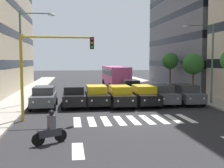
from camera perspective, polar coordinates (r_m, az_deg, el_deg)
name	(u,v)px	position (r m, az deg, el deg)	size (l,w,h in m)	color
ground_plane	(133,120)	(17.74, 4.50, -7.54)	(180.00, 180.00, 0.00)	#262628
crosswalk_markings	(133,120)	(17.74, 4.50, -7.53)	(7.65, 2.80, 0.01)	silver
lane_arrow_1	(78,151)	(12.00, -7.19, -13.70)	(0.50, 2.20, 0.01)	silver
car_0	(186,94)	(24.79, 15.19, -2.05)	(2.02, 4.44, 1.72)	#474C51
car_1	(162,94)	(24.13, 10.36, -2.15)	(2.02, 4.44, 1.72)	#474C51
car_2	(144,95)	(23.22, 6.78, -2.38)	(2.02, 4.44, 1.72)	black
car_3	(120,96)	(22.69, 1.71, -2.52)	(2.02, 4.44, 1.72)	black
car_4	(97,96)	(22.89, -3.25, -2.46)	(2.02, 4.44, 1.72)	black
car_5	(74,96)	(22.82, -8.00, -2.52)	(2.02, 4.44, 1.72)	black
car_6	(44,97)	(22.79, -14.08, -2.63)	(2.02, 4.44, 1.72)	#474C51
car_row2_0	(131,88)	(29.56, 3.92, -0.79)	(2.02, 4.44, 1.72)	black
bus_behind_traffic	(115,75)	(38.06, 0.67, 1.98)	(2.78, 10.50, 3.00)	#DB5193
motorcycle_with_rider	(50,130)	(12.97, -12.82, -9.40)	(1.55, 0.88, 1.57)	black
traffic_light_gantry	(43,62)	(17.71, -14.24, 4.44)	(4.63, 0.36, 5.50)	#AD991E
street_lamp_left	(207,55)	(24.56, 19.39, 5.79)	(2.82, 0.28, 6.77)	#4C6B56
street_lamp_right	(26,49)	(23.63, -17.55, 7.10)	(2.92, 0.28, 7.70)	#4C6B56
street_tree_1	(193,64)	(30.12, 16.71, 4.00)	(2.25, 2.25, 4.44)	#513823
street_tree_2	(170,61)	(36.65, 12.15, 4.74)	(2.16, 2.16, 4.72)	#513823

